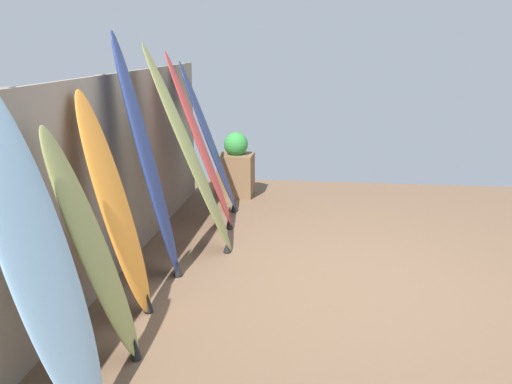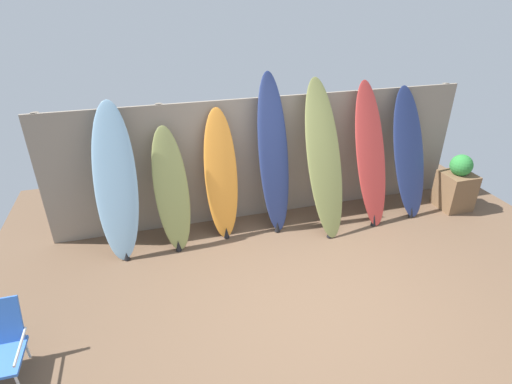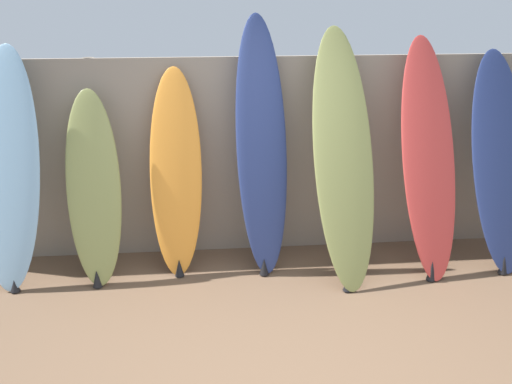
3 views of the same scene
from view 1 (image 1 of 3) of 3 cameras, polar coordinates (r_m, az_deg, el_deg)
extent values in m
plane|color=brown|center=(5.14, 7.98, -9.08)|extent=(7.68, 7.68, 0.00)
cube|color=gray|center=(5.20, -14.25, 1.36)|extent=(6.08, 0.04, 1.80)
cylinder|color=slate|center=(3.97, -22.28, -3.44)|extent=(0.10, 0.10, 1.80)
cylinder|color=slate|center=(5.22, -14.66, 1.37)|extent=(0.10, 0.10, 1.80)
cylinder|color=slate|center=(6.54, -10.04, 4.27)|extent=(0.10, 0.10, 1.80)
cylinder|color=slate|center=(7.91, -6.98, 6.16)|extent=(0.10, 0.10, 1.80)
ellipsoid|color=#8CB7D6|center=(3.21, -20.98, -6.09)|extent=(0.60, 0.69, 1.95)
ellipsoid|color=olive|center=(3.82, -16.10, -5.23)|extent=(0.50, 0.63, 1.59)
cone|color=black|center=(4.03, -11.98, -15.01)|extent=(0.08, 0.08, 0.15)
ellipsoid|color=orange|center=(4.43, -13.97, -1.29)|extent=(0.46, 0.54, 1.75)
cone|color=black|center=(4.63, -10.74, -10.80)|extent=(0.08, 0.08, 0.15)
ellipsoid|color=navy|center=(5.04, -10.87, 3.30)|extent=(0.50, 0.62, 2.17)
cone|color=black|center=(5.26, -7.84, -7.51)|extent=(0.08, 0.08, 0.15)
ellipsoid|color=olive|center=(5.61, -6.74, 4.08)|extent=(0.59, 0.91, 2.07)
cone|color=black|center=(5.79, -2.91, -5.47)|extent=(0.08, 0.08, 0.11)
ellipsoid|color=#D13D38|center=(6.35, -5.62, 4.96)|extent=(0.56, 0.80, 1.99)
cone|color=black|center=(6.50, -2.67, -2.90)|extent=(0.08, 0.08, 0.17)
ellipsoid|color=navy|center=(7.01, -4.75, 5.40)|extent=(0.63, 0.78, 1.87)
cone|color=black|center=(7.14, -2.21, -1.32)|extent=(0.08, 0.08, 0.16)
cube|color=brown|center=(7.89, -1.99, 1.72)|extent=(0.46, 0.46, 0.58)
sphere|color=#2F8338|center=(7.80, -2.02, 4.80)|extent=(0.33, 0.33, 0.33)
camera|label=2|loc=(4.59, 57.44, 21.99)|focal=28.00mm
camera|label=3|loc=(5.21, 44.90, 14.26)|focal=40.00mm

